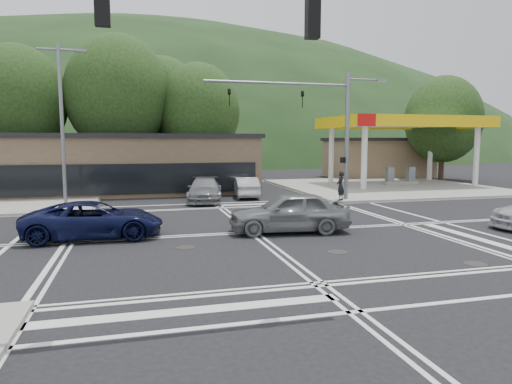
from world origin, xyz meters
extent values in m
plane|color=black|center=(0.00, 0.00, 0.00)|extent=(120.00, 120.00, 0.00)
cube|color=gray|center=(15.00, 15.00, 0.07)|extent=(16.00, 16.00, 0.15)
cylinder|color=silver|center=(12.00, 13.00, 2.50)|extent=(0.44, 0.44, 5.00)
cylinder|color=silver|center=(12.00, 19.00, 2.50)|extent=(0.44, 0.44, 5.00)
cylinder|color=silver|center=(22.00, 13.00, 2.50)|extent=(0.44, 0.44, 5.00)
cylinder|color=silver|center=(22.00, 19.00, 2.50)|extent=(0.44, 0.44, 5.00)
cube|color=silver|center=(17.00, 16.00, 5.30)|extent=(12.00, 8.00, 0.60)
cube|color=yellow|center=(17.00, 12.00, 5.30)|extent=(12.20, 0.25, 0.90)
cube|color=yellow|center=(17.00, 20.00, 5.30)|extent=(12.20, 0.25, 0.90)
cube|color=yellow|center=(11.00, 16.00, 5.30)|extent=(0.25, 8.20, 0.90)
cube|color=yellow|center=(23.00, 16.00, 5.30)|extent=(0.25, 8.20, 0.90)
cube|color=red|center=(11.50, 11.85, 5.30)|extent=(1.40, 0.12, 0.90)
cube|color=gray|center=(17.00, 16.00, 0.25)|extent=(3.00, 1.00, 0.30)
cube|color=slate|center=(16.00, 16.00, 0.95)|extent=(0.60, 0.50, 1.30)
cube|color=slate|center=(18.00, 16.00, 0.95)|extent=(0.60, 0.50, 1.30)
cube|color=#846B4F|center=(20.00, 25.00, 1.90)|extent=(10.00, 6.00, 3.80)
cube|color=brown|center=(-8.00, 17.00, 2.00)|extent=(24.00, 8.00, 4.00)
ellipsoid|color=#1D3317|center=(0.00, 90.00, 0.00)|extent=(252.00, 126.00, 140.00)
cylinder|color=#382619|center=(-14.00, 24.00, 2.42)|extent=(0.50, 0.50, 4.84)
ellipsoid|color=black|center=(-14.00, 24.00, 7.15)|extent=(8.00, 8.00, 9.20)
cylinder|color=#382619|center=(-6.00, 24.00, 2.64)|extent=(0.50, 0.50, 5.28)
ellipsoid|color=black|center=(-6.00, 24.00, 7.80)|extent=(9.00, 9.00, 10.35)
cylinder|color=#382619|center=(1.00, 24.00, 2.20)|extent=(0.50, 0.50, 4.40)
ellipsoid|color=black|center=(1.00, 24.00, 6.50)|extent=(7.60, 7.60, 8.74)
cylinder|color=#382619|center=(-2.00, 28.00, 2.42)|extent=(0.50, 0.50, 4.84)
ellipsoid|color=black|center=(-2.00, 28.00, 7.15)|extent=(8.40, 8.40, 9.66)
cylinder|color=#382619|center=(24.00, 20.00, 1.98)|extent=(0.50, 0.50, 3.96)
ellipsoid|color=black|center=(24.00, 20.00, 5.85)|extent=(7.20, 7.20, 8.28)
cylinder|color=slate|center=(-8.50, 9.00, 4.50)|extent=(0.20, 0.20, 9.00)
cylinder|color=slate|center=(-8.50, 9.00, 8.70)|extent=(2.20, 0.12, 0.12)
cube|color=slate|center=(-7.40, 9.00, 8.70)|extent=(0.60, 0.25, 0.15)
cylinder|color=slate|center=(8.20, 8.20, 4.00)|extent=(0.28, 0.28, 8.00)
cylinder|color=slate|center=(3.70, 8.20, 7.20)|extent=(9.00, 0.16, 0.16)
imported|color=black|center=(5.20, 8.20, 6.30)|extent=(0.16, 0.20, 1.00)
imported|color=black|center=(0.70, 8.20, 6.30)|extent=(0.16, 0.20, 1.00)
cylinder|color=slate|center=(9.40, 8.20, 7.60)|extent=(2.40, 0.12, 0.12)
cube|color=slate|center=(10.50, 8.20, 7.60)|extent=(0.70, 0.30, 0.15)
cube|color=black|center=(7.95, 8.20, 2.60)|extent=(0.25, 0.30, 0.35)
cube|color=black|center=(-5.20, -8.20, 6.60)|extent=(0.30, 0.25, 1.00)
cube|color=black|center=(-0.70, -8.20, 6.60)|extent=(0.30, 0.25, 1.00)
imported|color=#0C1034|center=(-6.28, 0.50, 0.73)|extent=(5.28, 2.45, 1.46)
imported|color=slate|center=(1.49, -0.30, 0.85)|extent=(5.21, 2.60, 1.71)
imported|color=#A7AAAE|center=(2.51, 11.69, 0.68)|extent=(1.93, 4.30, 1.37)
imported|color=white|center=(1.00, 16.06, 0.80)|extent=(2.50, 4.91, 1.60)
imported|color=slate|center=(-0.50, 10.22, 0.74)|extent=(2.91, 5.35, 1.47)
imported|color=black|center=(7.50, 7.50, 1.05)|extent=(0.78, 0.76, 1.80)
camera|label=1|loc=(-4.64, -18.13, 3.82)|focal=32.00mm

